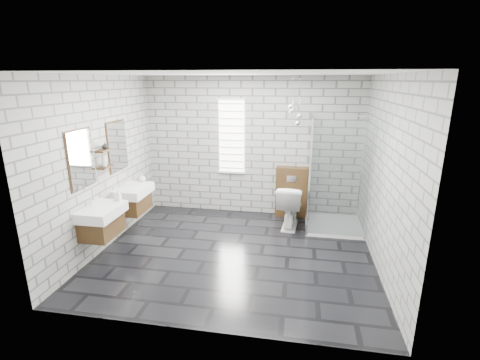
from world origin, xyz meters
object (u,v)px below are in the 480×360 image
(vanity_right, at_px, (131,192))
(toilet, at_px, (290,206))
(shower_enclosure, at_px, (330,203))
(cistern_panel, at_px, (291,192))
(vanity_left, at_px, (99,213))

(vanity_right, relative_size, toilet, 1.97)
(vanity_right, distance_m, shower_enclosure, 3.49)
(shower_enclosure, height_order, toilet, shower_enclosure)
(vanity_right, height_order, shower_enclosure, shower_enclosure)
(vanity_right, bearing_deg, cistern_panel, 24.73)
(vanity_left, relative_size, vanity_right, 1.00)
(vanity_left, xyz_separation_m, shower_enclosure, (3.41, 1.73, -0.25))
(toilet, bearing_deg, vanity_left, 37.18)
(vanity_left, distance_m, vanity_right, 1.00)
(cistern_panel, relative_size, shower_enclosure, 0.49)
(vanity_right, height_order, cistern_panel, vanity_right)
(vanity_left, distance_m, cistern_panel, 3.53)
(vanity_right, distance_m, toilet, 2.83)
(vanity_left, distance_m, shower_enclosure, 3.83)
(vanity_left, bearing_deg, shower_enclosure, 26.92)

